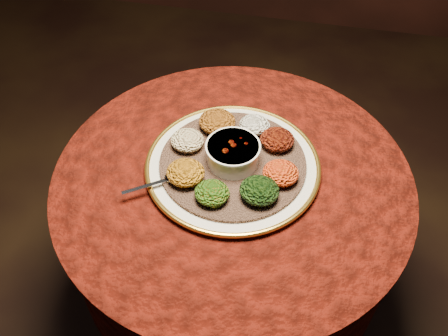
# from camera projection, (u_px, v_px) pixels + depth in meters

# --- Properties ---
(table) EXTENTS (0.96, 0.96, 0.73)m
(table) POSITION_uv_depth(u_px,v_px,m) (232.00, 216.00, 1.46)
(table) COLOR black
(table) RESTS_ON ground
(platter) EXTENTS (0.50, 0.50, 0.02)m
(platter) POSITION_uv_depth(u_px,v_px,m) (233.00, 165.00, 1.33)
(platter) COLOR beige
(platter) RESTS_ON table
(injera) EXTENTS (0.43, 0.43, 0.01)m
(injera) POSITION_uv_depth(u_px,v_px,m) (233.00, 163.00, 1.32)
(injera) COLOR brown
(injera) RESTS_ON platter
(stew_bowl) EXTENTS (0.14, 0.14, 0.06)m
(stew_bowl) POSITION_uv_depth(u_px,v_px,m) (233.00, 152.00, 1.30)
(stew_bowl) COLOR silver
(stew_bowl) RESTS_ON injera
(spoon) EXTENTS (0.14, 0.10, 0.01)m
(spoon) POSITION_uv_depth(u_px,v_px,m) (169.00, 179.00, 1.27)
(spoon) COLOR silver
(spoon) RESTS_ON injera
(portion_ayib) EXTENTS (0.08, 0.08, 0.04)m
(portion_ayib) POSITION_uv_depth(u_px,v_px,m) (254.00, 125.00, 1.39)
(portion_ayib) COLOR white
(portion_ayib) RESTS_ON injera
(portion_kitfo) EXTENTS (0.09, 0.09, 0.04)m
(portion_kitfo) POSITION_uv_depth(u_px,v_px,m) (277.00, 139.00, 1.34)
(portion_kitfo) COLOR black
(portion_kitfo) RESTS_ON injera
(portion_tikil) EXTENTS (0.09, 0.09, 0.04)m
(portion_tikil) POSITION_uv_depth(u_px,v_px,m) (281.00, 173.00, 1.26)
(portion_tikil) COLOR #A6620D
(portion_tikil) RESTS_ON injera
(portion_gomen) EXTENTS (0.10, 0.09, 0.05)m
(portion_gomen) POSITION_uv_depth(u_px,v_px,m) (259.00, 190.00, 1.22)
(portion_gomen) COLOR black
(portion_gomen) RESTS_ON injera
(portion_mixveg) EXTENTS (0.09, 0.08, 0.04)m
(portion_mixveg) POSITION_uv_depth(u_px,v_px,m) (212.00, 193.00, 1.22)
(portion_mixveg) COLOR #AB3F0B
(portion_mixveg) RESTS_ON injera
(portion_kik) EXTENTS (0.10, 0.09, 0.05)m
(portion_kik) POSITION_uv_depth(u_px,v_px,m) (186.00, 172.00, 1.26)
(portion_kik) COLOR #C06F10
(portion_kik) RESTS_ON injera
(portion_timatim) EXTENTS (0.09, 0.09, 0.04)m
(portion_timatim) POSITION_uv_depth(u_px,v_px,m) (187.00, 140.00, 1.34)
(portion_timatim) COLOR maroon
(portion_timatim) RESTS_ON injera
(portion_shiro) EXTENTS (0.10, 0.10, 0.05)m
(portion_shiro) POSITION_uv_depth(u_px,v_px,m) (217.00, 122.00, 1.39)
(portion_shiro) COLOR brown
(portion_shiro) RESTS_ON injera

